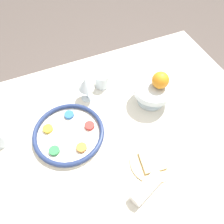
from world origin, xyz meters
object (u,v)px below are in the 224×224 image
object	(u,v)px
orange_fruit	(160,80)
napkin_roll	(147,188)
seder_plate	(69,133)
cup_mid	(102,80)
fruit_stand	(153,91)
bread_plate	(152,161)
wine_glass	(86,84)

from	to	relation	value
orange_fruit	napkin_roll	xyz separation A→B (m)	(-0.24, -0.36, -0.11)
seder_plate	cup_mid	xyz separation A→B (m)	(0.24, 0.21, 0.02)
fruit_stand	napkin_roll	distance (m)	0.43
fruit_stand	napkin_roll	bearing A→B (deg)	-120.98
orange_fruit	cup_mid	world-z (taller)	orange_fruit
orange_fruit	bread_plate	bearing A→B (deg)	-121.98
bread_plate	napkin_roll	bearing A→B (deg)	-130.14
wine_glass	orange_fruit	world-z (taller)	orange_fruit
orange_fruit	napkin_roll	world-z (taller)	orange_fruit
wine_glass	bread_plate	size ratio (longest dim) A/B	0.73
seder_plate	cup_mid	size ratio (longest dim) A/B	4.15
napkin_roll	cup_mid	distance (m)	0.55
orange_fruit	wine_glass	bearing A→B (deg)	154.82
wine_glass	fruit_stand	distance (m)	0.31
seder_plate	wine_glass	xyz separation A→B (m)	(0.14, 0.17, 0.08)
seder_plate	orange_fruit	size ratio (longest dim) A/B	4.04
wine_glass	napkin_roll	world-z (taller)	wine_glass
bread_plate	napkin_roll	distance (m)	0.11
fruit_stand	bread_plate	world-z (taller)	fruit_stand
orange_fruit	bread_plate	xyz separation A→B (m)	(-0.17, -0.27, -0.13)
seder_plate	wine_glass	size ratio (longest dim) A/B	2.36
seder_plate	orange_fruit	xyz separation A→B (m)	(0.44, 0.03, 0.12)
orange_fruit	cup_mid	xyz separation A→B (m)	(-0.20, 0.19, -0.10)
wine_glass	bread_plate	distance (m)	0.44
bread_plate	cup_mid	distance (m)	0.46
bread_plate	cup_mid	size ratio (longest dim) A/B	2.41
fruit_stand	orange_fruit	size ratio (longest dim) A/B	2.34
orange_fruit	cup_mid	bearing A→B (deg)	137.27
wine_glass	fruit_stand	size ratio (longest dim) A/B	0.73
bread_plate	cup_mid	world-z (taller)	cup_mid
seder_plate	napkin_roll	size ratio (longest dim) A/B	2.05
wine_glass	orange_fruit	xyz separation A→B (m)	(0.30, -0.14, 0.04)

